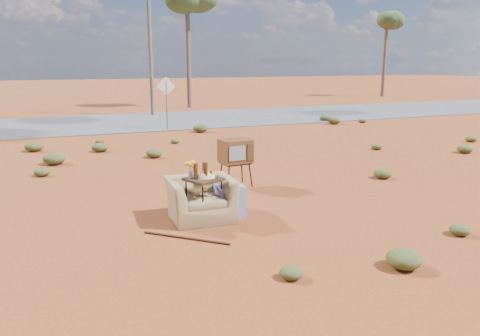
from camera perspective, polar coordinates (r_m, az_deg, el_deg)
name	(u,v)px	position (r m, az deg, el deg)	size (l,w,h in m)	color
ground	(240,225)	(8.33, 0.02, -6.91)	(140.00, 140.00, 0.00)	#913D1D
highway	(121,122)	(22.64, -14.28, 5.42)	(140.00, 7.00, 0.04)	#565659
armchair	(206,193)	(8.57, -4.16, -3.05)	(1.40, 0.88, 1.02)	#90774E
tv_unit	(236,152)	(10.63, -0.55, 2.00)	(0.73, 0.61, 1.09)	black
side_table	(201,177)	(8.31, -4.81, -1.07)	(0.73, 0.73, 1.11)	#372514
rusty_bar	(186,238)	(7.73, -6.56, -8.47)	(0.04, 0.04, 1.54)	#4B2314
road_sign	(166,94)	(19.82, -8.97, 8.95)	(0.78, 0.06, 2.19)	brown
eucalyptus_right	(387,20)	(40.11, 17.49, 16.82)	(3.20, 3.20, 7.10)	brown
utility_pole_center	(150,34)	(25.29, -10.96, 15.70)	(1.40, 0.20, 8.00)	brown
scrub_patch	(146,169)	(12.17, -11.36, -0.08)	(17.49, 8.07, 0.33)	#455023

